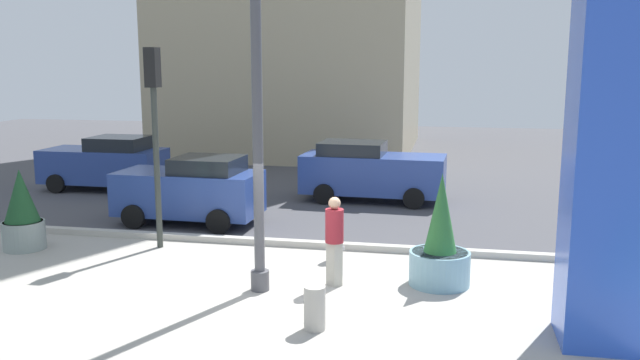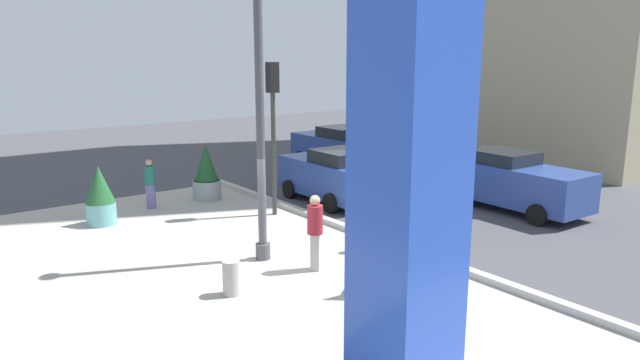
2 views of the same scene
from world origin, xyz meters
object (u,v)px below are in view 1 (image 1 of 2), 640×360
fire_hydrant (334,245)px  car_curb_east (106,163)px  potted_plant_curbside (22,213)px  pedestrian_by_curb (334,237)px  concrete_bollard (315,308)px  lamp_post (257,106)px  potted_plant_mid_plaza (440,247)px  car_far_lane (191,190)px  art_pillar_blue (612,166)px  traffic_light_far_side (155,115)px  car_passing_lane (371,171)px

fire_hydrant → car_curb_east: size_ratio=0.18×
potted_plant_curbside → pedestrian_by_curb: potted_plant_curbside is taller
fire_hydrant → concrete_bollard: same height
lamp_post → car_curb_east: (-8.13, 8.85, -2.63)m
potted_plant_mid_plaza → car_far_lane: size_ratio=0.57×
art_pillar_blue → traffic_light_far_side: bearing=158.1°
concrete_bollard → car_far_lane: 8.12m
fire_hydrant → car_far_lane: car_far_lane is taller
potted_plant_curbside → fire_hydrant: potted_plant_curbside is taller
art_pillar_blue → concrete_bollard: art_pillar_blue is taller
lamp_post → car_far_lane: 6.48m
traffic_light_far_side → car_far_lane: 3.31m
art_pillar_blue → potted_plant_mid_plaza: size_ratio=2.51×
lamp_post → potted_plant_mid_plaza: size_ratio=3.23×
art_pillar_blue → potted_plant_curbside: bearing=166.7°
potted_plant_curbside → car_far_lane: bearing=47.9°
art_pillar_blue → potted_plant_mid_plaza: art_pillar_blue is taller
car_curb_east → pedestrian_by_curb: (9.49, -8.28, 0.08)m
car_curb_east → car_passing_lane: bearing=-0.1°
lamp_post → pedestrian_by_curb: 2.95m
traffic_light_far_side → car_curb_east: bearing=127.6°
art_pillar_blue → car_passing_lane: art_pillar_blue is taller
art_pillar_blue → pedestrian_by_curb: bearing=158.5°
art_pillar_blue → car_far_lane: art_pillar_blue is taller
potted_plant_curbside → concrete_bollard: 8.40m
traffic_light_far_side → potted_plant_curbside: bearing=-165.8°
art_pillar_blue → traffic_light_far_side: size_ratio=1.20×
potted_plant_mid_plaza → traffic_light_far_side: size_ratio=0.48×
lamp_post → traffic_light_far_side: bearing=142.7°
potted_plant_mid_plaza → car_curb_east: bearing=145.8°
concrete_bollard → car_passing_lane: (-0.38, 10.49, 0.57)m
art_pillar_blue → car_far_lane: (-9.30, 6.09, -1.90)m
lamp_post → concrete_bollard: lamp_post is taller
potted_plant_mid_plaza → art_pillar_blue: bearing=-41.5°
concrete_bollard → pedestrian_by_curb: pedestrian_by_curb is taller
potted_plant_curbside → car_curb_east: bearing=104.5°
lamp_post → fire_hydrant: bearing=64.2°
potted_plant_curbside → traffic_light_far_side: (3.07, 0.78, 2.30)m
car_far_lane → potted_plant_curbside: bearing=-132.1°
lamp_post → car_passing_lane: lamp_post is taller
traffic_light_far_side → car_curb_east: 8.40m
pedestrian_by_curb → car_passing_lane: bearing=92.1°
potted_plant_curbside → car_far_lane: (2.89, 3.20, 0.06)m
potted_plant_curbside → car_passing_lane: bearing=44.4°
car_far_lane → car_curb_east: bearing=140.0°
fire_hydrant → art_pillar_blue: bearing=-35.2°
car_far_lane → car_curb_east: (-4.75, 3.99, -0.00)m
car_far_lane → art_pillar_blue: bearing=-33.2°
potted_plant_mid_plaza → pedestrian_by_curb: bearing=-167.8°
lamp_post → fire_hydrant: 4.01m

